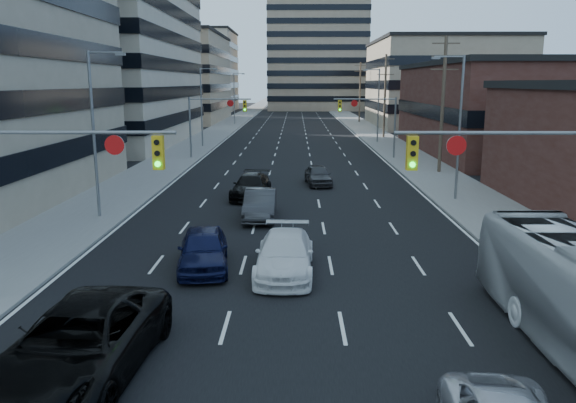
{
  "coord_description": "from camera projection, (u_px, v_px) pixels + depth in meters",
  "views": [
    {
      "loc": [
        0.36,
        -10.02,
        7.38
      ],
      "look_at": [
        0.02,
        14.32,
        2.2
      ],
      "focal_mm": 35.0,
      "sensor_mm": 36.0,
      "label": 1
    }
  ],
  "objects": [
    {
      "name": "signal_near_right",
      "position": [
        515.0,
        179.0,
        18.16
      ],
      "size": [
        6.59,
        0.33,
        6.0
      ],
      "color": "slate",
      "rests_on": "ground"
    },
    {
      "name": "apartment_tower",
      "position": [
        317.0,
        1.0,
        151.93
      ],
      "size": [
        26.0,
        26.0,
        58.0
      ],
      "primitive_type": "cube",
      "color": "gray",
      "rests_on": "ground"
    },
    {
      "name": "streetlight_right_near",
      "position": [
        457.0,
        121.0,
        34.6
      ],
      "size": [
        2.03,
        0.22,
        9.0
      ],
      "color": "slate",
      "rests_on": "ground"
    },
    {
      "name": "bg_block_left",
      "position": [
        188.0,
        72.0,
        146.57
      ],
      "size": [
        24.0,
        24.0,
        20.0
      ],
      "primitive_type": "cube",
      "color": "#ADA089",
      "rests_on": "ground"
    },
    {
      "name": "signal_near_left",
      "position": [
        58.0,
        178.0,
        18.37
      ],
      "size": [
        6.59,
        0.33,
        6.0
      ],
      "color": "slate",
      "rests_on": "ground"
    },
    {
      "name": "road_surface",
      "position": [
        294.0,
        113.0,
        138.49
      ],
      "size": [
        18.0,
        300.0,
        0.02
      ],
      "primitive_type": "cube",
      "color": "black",
      "rests_on": "ground"
    },
    {
      "name": "sedan_blue",
      "position": [
        203.0,
        249.0,
        22.54
      ],
      "size": [
        2.55,
        5.03,
        1.64
      ],
      "primitive_type": "imported",
      "rotation": [
        0.0,
        0.0,
        0.13
      ],
      "color": "black",
      "rests_on": "ground"
    },
    {
      "name": "utility_pole_midblock",
      "position": [
        385.0,
        95.0,
        74.53
      ],
      "size": [
        2.2,
        0.28,
        11.0
      ],
      "color": "#4C3D2D",
      "rests_on": "ground"
    },
    {
      "name": "utility_pole_distant",
      "position": [
        360.0,
        91.0,
        103.87
      ],
      "size": [
        2.2,
        0.28,
        11.0
      ],
      "color": "#4C3D2D",
      "rests_on": "ground"
    },
    {
      "name": "streetlight_left_far",
      "position": [
        235.0,
        96.0,
        98.46
      ],
      "size": [
        2.03,
        0.22,
        9.0
      ],
      "color": "slate",
      "rests_on": "ground"
    },
    {
      "name": "office_right_far",
      "position": [
        440.0,
        85.0,
        95.61
      ],
      "size": [
        22.0,
        28.0,
        14.0
      ],
      "primitive_type": "cube",
      "color": "gray",
      "rests_on": "ground"
    },
    {
      "name": "sedan_grey_right",
      "position": [
        318.0,
        175.0,
        41.09
      ],
      "size": [
        2.15,
        4.4,
        1.44
      ],
      "primitive_type": "imported",
      "rotation": [
        0.0,
        0.0,
        0.11
      ],
      "color": "#353538",
      "rests_on": "ground"
    },
    {
      "name": "sedan_black_far",
      "position": [
        251.0,
        186.0,
        36.46
      ],
      "size": [
        2.63,
        5.44,
        1.53
      ],
      "primitive_type": "imported",
      "rotation": [
        0.0,
        0.0,
        -0.1
      ],
      "color": "black",
      "rests_on": "ground"
    },
    {
      "name": "sidewalk_right",
      "position": [
        341.0,
        113.0,
        138.31
      ],
      "size": [
        5.0,
        300.0,
        0.15
      ],
      "primitive_type": "cube",
      "color": "slate",
      "rests_on": "ground"
    },
    {
      "name": "streetlight_left_near",
      "position": [
        96.0,
        127.0,
        29.99
      ],
      "size": [
        2.03,
        0.22,
        9.0
      ],
      "color": "slate",
      "rests_on": "ground"
    },
    {
      "name": "white_van",
      "position": [
        285.0,
        254.0,
        21.96
      ],
      "size": [
        2.36,
        5.49,
        1.58
      ],
      "primitive_type": "imported",
      "rotation": [
        0.0,
        0.0,
        -0.03
      ],
      "color": "white",
      "rests_on": "ground"
    },
    {
      "name": "streetlight_right_far",
      "position": [
        377.0,
        102.0,
        68.83
      ],
      "size": [
        2.03,
        0.22,
        9.0
      ],
      "color": "slate",
      "rests_on": "ground"
    },
    {
      "name": "black_pickup",
      "position": [
        80.0,
        344.0,
        14.12
      ],
      "size": [
        3.54,
        6.9,
        1.86
      ],
      "primitive_type": "imported",
      "rotation": [
        0.0,
        0.0,
        -0.07
      ],
      "color": "black",
      "rests_on": "ground"
    },
    {
      "name": "signal_far_left",
      "position": [
        213.0,
        115.0,
        54.56
      ],
      "size": [
        6.09,
        0.33,
        6.0
      ],
      "color": "slate",
      "rests_on": "ground"
    },
    {
      "name": "utility_pole_block",
      "position": [
        443.0,
        103.0,
        45.18
      ],
      "size": [
        2.2,
        0.28,
        11.0
      ],
      "color": "#4C3D2D",
      "rests_on": "ground"
    },
    {
      "name": "storefront_right_mid",
      "position": [
        520.0,
        110.0,
        58.98
      ],
      "size": [
        20.0,
        30.0,
        9.0
      ],
      "primitive_type": "cube",
      "color": "#472119",
      "rests_on": "ground"
    },
    {
      "name": "office_left_far",
      "position": [
        169.0,
        79.0,
        107.81
      ],
      "size": [
        20.0,
        30.0,
        16.0
      ],
      "primitive_type": "cube",
      "color": "gray",
      "rests_on": "ground"
    },
    {
      "name": "bg_block_right",
      "position": [
        426.0,
        88.0,
        136.8
      ],
      "size": [
        22.0,
        22.0,
        12.0
      ],
      "primitive_type": "cube",
      "color": "gray",
      "rests_on": "ground"
    },
    {
      "name": "streetlight_left_mid",
      "position": [
        203.0,
        103.0,
        64.23
      ],
      "size": [
        2.03,
        0.22,
        9.0
      ],
      "color": "slate",
      "rests_on": "ground"
    },
    {
      "name": "office_left_mid",
      "position": [
        69.0,
        26.0,
        67.48
      ],
      "size": [
        26.0,
        34.0,
        28.0
      ],
      "primitive_type": "cube",
      "color": "#ADA089",
      "rests_on": "ground"
    },
    {
      "name": "sedan_grey_center",
      "position": [
        260.0,
        204.0,
        30.86
      ],
      "size": [
        1.73,
        4.85,
        1.59
      ],
      "primitive_type": "imported",
      "rotation": [
        0.0,
        0.0,
        0.01
      ],
      "color": "#303033",
      "rests_on": "ground"
    },
    {
      "name": "sidewalk_left",
      "position": [
        248.0,
        113.0,
        138.63
      ],
      "size": [
        5.0,
        300.0,
        0.15
      ],
      "primitive_type": "cube",
      "color": "slate",
      "rests_on": "ground"
    },
    {
      "name": "signal_far_right",
      "position": [
        371.0,
        115.0,
        54.35
      ],
      "size": [
        6.09,
        0.33,
        6.0
      ],
      "color": "slate",
      "rests_on": "ground"
    }
  ]
}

